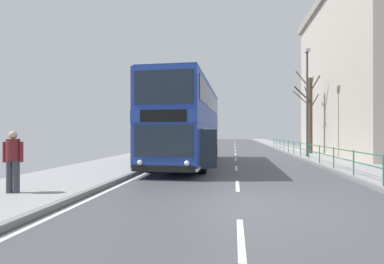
# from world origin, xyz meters

# --- Properties ---
(ground) EXTENTS (15.80, 140.00, 0.20)m
(ground) POSITION_xyz_m (-0.72, -0.00, 0.04)
(ground) COLOR #48484D
(double_decker_bus_main) EXTENTS (3.27, 10.74, 4.40)m
(double_decker_bus_main) POSITION_xyz_m (-2.65, 8.45, 2.30)
(double_decker_bus_main) COLOR navy
(double_decker_bus_main) RESTS_ON ground
(pedestrian_railing_far_kerb) EXTENTS (0.05, 26.81, 0.97)m
(pedestrian_railing_far_kerb) POSITION_xyz_m (4.45, 13.58, 0.80)
(pedestrian_railing_far_kerb) COLOR #236B4C
(pedestrian_railing_far_kerb) RESTS_ON ground
(pedestrian_companion) EXTENTS (0.55, 0.41, 1.70)m
(pedestrian_companion) POSITION_xyz_m (-6.11, -0.12, 1.10)
(pedestrian_companion) COLOR #383842
(pedestrian_companion) RESTS_ON ground
(street_lamp_far_side) EXTENTS (0.28, 0.60, 7.45)m
(street_lamp_far_side) POSITION_xyz_m (4.92, 13.64, 4.47)
(street_lamp_far_side) COLOR #38383D
(street_lamp_far_side) RESTS_ON ground
(bare_tree_far_00) EXTENTS (2.05, 1.65, 6.76)m
(bare_tree_far_00) POSITION_xyz_m (5.90, 16.92, 3.36)
(bare_tree_far_00) COLOR #4C3D2D
(bare_tree_far_00) RESTS_ON ground
(background_building_00) EXTENTS (12.47, 10.89, 8.87)m
(background_building_00) POSITION_xyz_m (15.44, 29.64, 4.46)
(background_building_00) COLOR gray
(background_building_00) RESTS_ON ground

